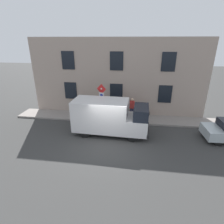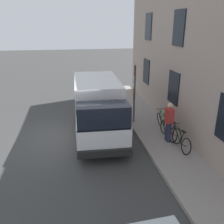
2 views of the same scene
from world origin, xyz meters
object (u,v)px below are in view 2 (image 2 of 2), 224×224
(bicycle_green, at_px, (162,122))
(pedestrian, at_px, (169,121))
(bicycle_black, at_px, (179,140))
(bicycle_red, at_px, (170,130))
(sign_post_stacked, at_px, (134,86))
(delivery_van, at_px, (98,107))

(bicycle_green, height_order, pedestrian, pedestrian)
(bicycle_black, xyz_separation_m, bicycle_red, (-0.00, 0.92, 0.00))
(bicycle_green, bearing_deg, pedestrian, 173.97)
(sign_post_stacked, relative_size, bicycle_red, 1.70)
(bicycle_green, bearing_deg, bicycle_black, -175.95)
(delivery_van, distance_m, pedestrian, 3.21)
(sign_post_stacked, distance_m, bicycle_red, 2.86)
(bicycle_black, xyz_separation_m, bicycle_green, (0.00, 1.85, 0.00))
(bicycle_red, xyz_separation_m, bicycle_green, (0.00, 0.92, 0.00))
(delivery_van, relative_size, bicycle_green, 3.15)
(sign_post_stacked, xyz_separation_m, bicycle_green, (1.12, -1.25, -1.49))
(pedestrian, bearing_deg, bicycle_red, 47.16)
(bicycle_black, distance_m, bicycle_red, 0.92)
(sign_post_stacked, bearing_deg, bicycle_green, -48.18)
(delivery_van, xyz_separation_m, bicycle_black, (3.02, -2.21, -0.82))
(bicycle_red, height_order, pedestrian, pedestrian)
(sign_post_stacked, xyz_separation_m, delivery_van, (-1.90, -0.89, -0.67))
(sign_post_stacked, distance_m, bicycle_black, 3.62)
(bicycle_red, xyz_separation_m, pedestrian, (-0.21, -0.24, 0.56))
(bicycle_black, bearing_deg, bicycle_green, -4.20)
(bicycle_red, relative_size, bicycle_green, 1.00)
(pedestrian, bearing_deg, delivery_van, 149.37)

